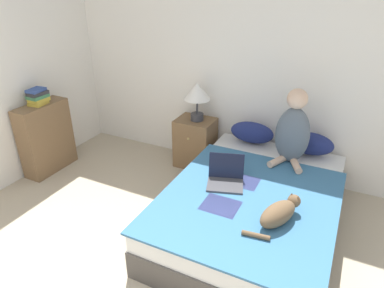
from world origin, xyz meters
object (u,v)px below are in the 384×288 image
at_px(bed, 253,208).
at_px(table_lamp, 197,94).
at_px(pillow_near, 252,132).
at_px(pillow_far, 310,143).
at_px(bookshelf, 46,138).
at_px(book_stack_top, 38,97).
at_px(laptop_open, 225,178).
at_px(nightstand, 195,143).
at_px(person_sitting, 293,131).
at_px(cat_tabby, 279,213).

relative_size(bed, table_lamp, 4.52).
bearing_deg(bed, pillow_near, 109.52).
distance_m(bed, pillow_far, 1.02).
xyz_separation_m(bookshelf, book_stack_top, (-0.00, 0.00, 0.52)).
xyz_separation_m(pillow_far, table_lamp, (-1.32, -0.04, 0.38)).
height_order(laptop_open, nightstand, laptop_open).
relative_size(bookshelf, book_stack_top, 3.77).
bearing_deg(bookshelf, book_stack_top, 95.79).
relative_size(laptop_open, bookshelf, 0.47).
height_order(nightstand, bookshelf, bookshelf).
bearing_deg(nightstand, table_lamp, -3.12).
xyz_separation_m(laptop_open, bookshelf, (-2.32, 0.02, -0.08)).
height_order(bed, table_lamp, table_lamp).
bearing_deg(pillow_far, bookshelf, -162.24).
height_order(bed, person_sitting, person_sitting).
bearing_deg(person_sitting, table_lamp, 168.81).
xyz_separation_m(bed, laptop_open, (-0.27, -0.05, 0.28)).
bearing_deg(pillow_near, laptop_open, -87.10).
relative_size(person_sitting, table_lamp, 1.68).
distance_m(pillow_far, nightstand, 1.37).
bearing_deg(bed, person_sitting, 75.10).
bearing_deg(cat_tabby, bookshelf, 106.15).
bearing_deg(bookshelf, person_sitting, 13.46).
bearing_deg(bookshelf, laptop_open, -0.47).
bearing_deg(bed, cat_tabby, -52.02).
height_order(pillow_near, nightstand, pillow_near).
xyz_separation_m(nightstand, bookshelf, (-1.57, -0.89, 0.12)).
bearing_deg(pillow_far, bed, -109.54).
relative_size(bed, cat_tabby, 4.11).
relative_size(person_sitting, book_stack_top, 3.45).
height_order(pillow_near, book_stack_top, book_stack_top).
bearing_deg(pillow_far, cat_tabby, -90.80).
distance_m(bed, bookshelf, 2.60).
relative_size(nightstand, book_stack_top, 2.73).
bearing_deg(pillow_near, bed, -70.48).
relative_size(cat_tabby, laptop_open, 1.27).
bearing_deg(bed, book_stack_top, -179.37).
xyz_separation_m(pillow_far, cat_tabby, (-0.02, -1.29, -0.03)).
bearing_deg(table_lamp, bed, -40.80).
distance_m(person_sitting, book_stack_top, 2.84).
xyz_separation_m(person_sitting, nightstand, (-1.19, 0.23, -0.49)).
relative_size(bed, pillow_near, 4.19).
bearing_deg(pillow_far, laptop_open, -121.89).
distance_m(pillow_far, person_sitting, 0.39).
height_order(pillow_far, person_sitting, person_sitting).
height_order(bed, book_stack_top, book_stack_top).
bearing_deg(book_stack_top, table_lamp, 29.17).
distance_m(cat_tabby, table_lamp, 1.85).
xyz_separation_m(person_sitting, bookshelf, (-2.76, -0.66, -0.37)).
xyz_separation_m(laptop_open, table_lamp, (-0.73, 0.91, 0.44)).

